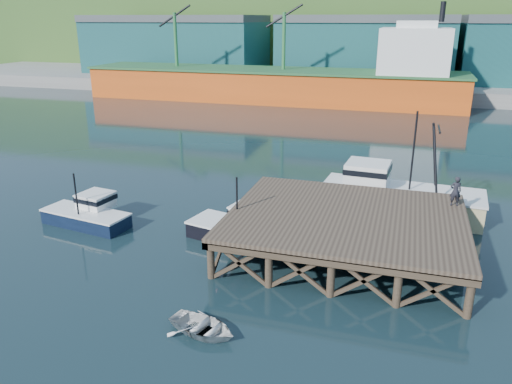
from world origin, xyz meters
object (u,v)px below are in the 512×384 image
at_px(boat_navy, 89,213).
at_px(dinghy, 203,327).
at_px(boat_black, 246,228).
at_px(dockworker, 456,191).
at_px(trawler, 398,193).

distance_m(boat_navy, dinghy, 13.62).
xyz_separation_m(boat_black, dockworker, (10.88, 3.13, 2.23)).
bearing_deg(trawler, dockworker, -44.83).
bearing_deg(dinghy, boat_navy, 67.68).
distance_m(boat_navy, trawler, 19.05).
bearing_deg(dinghy, trawler, -8.81).
height_order(boat_black, dinghy, boat_black).
distance_m(boat_navy, dockworker, 21.06).
xyz_separation_m(boat_navy, dinghy, (10.85, -8.23, -0.39)).
xyz_separation_m(boat_navy, dockworker, (20.60, 3.76, 2.26)).
height_order(boat_navy, dinghy, boat_navy).
bearing_deg(dockworker, dinghy, 39.81).
xyz_separation_m(trawler, dinghy, (-6.77, -15.44, -1.05)).
bearing_deg(dockworker, boat_black, 4.96).
relative_size(boat_navy, dinghy, 1.97).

